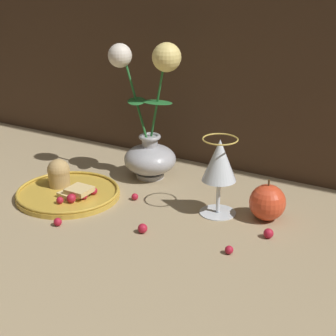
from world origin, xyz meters
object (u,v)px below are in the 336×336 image
object	(u,v)px
vase	(150,132)
plate_with_pastries	(67,189)
wine_glass	(219,164)
apple_beside_vase	(267,202)

from	to	relation	value
vase	plate_with_pastries	xyz separation A→B (m)	(-0.10, -0.18, -0.09)
vase	plate_with_pastries	world-z (taller)	vase
plate_with_pastries	wine_glass	world-z (taller)	wine_glass
wine_glass	apple_beside_vase	bearing A→B (deg)	13.94
apple_beside_vase	wine_glass	bearing A→B (deg)	-166.06
vase	plate_with_pastries	bearing A→B (deg)	-119.14
vase	wine_glass	distance (m)	0.23
apple_beside_vase	vase	bearing A→B (deg)	167.32
plate_with_pastries	wine_glass	size ratio (longest dim) A/B	1.40
vase	wine_glass	xyz separation A→B (m)	(0.21, -0.09, -0.00)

